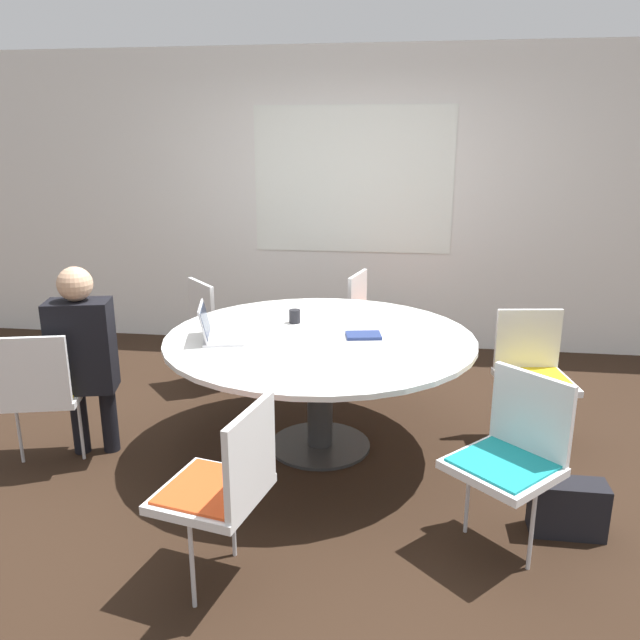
% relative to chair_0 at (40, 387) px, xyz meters
% --- Properties ---
extents(ground_plane, '(16.00, 16.00, 0.00)m').
position_rel_chair_0_xyz_m(ground_plane, '(1.58, 0.47, -0.51)').
color(ground_plane, black).
extents(wall_back, '(8.00, 0.07, 2.70)m').
position_rel_chair_0_xyz_m(wall_back, '(1.58, 2.65, 0.84)').
color(wall_back, silver).
rests_on(wall_back, ground_plane).
extents(conference_table, '(1.89, 1.89, 0.75)m').
position_rel_chair_0_xyz_m(conference_table, '(1.58, 0.47, 0.13)').
color(conference_table, '#333333').
rests_on(conference_table, ground_plane).
extents(chair_0, '(0.53, 0.52, 0.86)m').
position_rel_chair_0_xyz_m(chair_0, '(0.00, 0.00, 0.00)').
color(chair_0, white).
rests_on(chair_0, ground_plane).
extents(chair_1, '(0.50, 0.52, 0.86)m').
position_rel_chair_0_xyz_m(chair_1, '(1.36, -0.86, 0.00)').
color(chair_1, white).
rests_on(chair_1, ground_plane).
extents(chair_2, '(0.61, 0.61, 0.86)m').
position_rel_chair_0_xyz_m(chair_2, '(2.61, -0.41, 0.00)').
color(chair_2, white).
rests_on(chair_2, ground_plane).
extents(chair_3, '(0.50, 0.48, 0.86)m').
position_rel_chair_0_xyz_m(chair_3, '(2.91, 0.74, 0.00)').
color(chair_3, white).
rests_on(chair_3, ground_plane).
extents(chair_4, '(0.51, 0.52, 0.86)m').
position_rel_chair_0_xyz_m(chair_4, '(1.83, 1.80, 0.00)').
color(chair_4, white).
rests_on(chair_4, ground_plane).
extents(chair_5, '(0.61, 0.61, 0.86)m').
position_rel_chair_0_xyz_m(chair_5, '(0.63, 1.44, 0.00)').
color(chair_5, white).
rests_on(chair_5, ground_plane).
extents(person_0, '(0.40, 0.32, 1.21)m').
position_rel_chair_0_xyz_m(person_0, '(0.21, 0.14, 0.19)').
color(person_0, black).
rests_on(person_0, ground_plane).
extents(laptop, '(0.33, 0.38, 0.21)m').
position_rel_chair_0_xyz_m(laptop, '(0.98, 0.32, 0.29)').
color(laptop, silver).
rests_on(laptop, conference_table).
extents(spiral_notebook, '(0.23, 0.19, 0.02)m').
position_rel_chair_0_xyz_m(spiral_notebook, '(1.85, 0.49, 0.25)').
color(spiral_notebook, navy).
rests_on(spiral_notebook, conference_table).
extents(coffee_cup, '(0.07, 0.07, 0.09)m').
position_rel_chair_0_xyz_m(coffee_cup, '(1.38, 0.73, 0.28)').
color(coffee_cup, black).
rests_on(coffee_cup, conference_table).
extents(handbag, '(0.36, 0.16, 0.28)m').
position_rel_chair_0_xyz_m(handbag, '(2.93, -0.27, -0.37)').
color(handbag, black).
rests_on(handbag, ground_plane).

